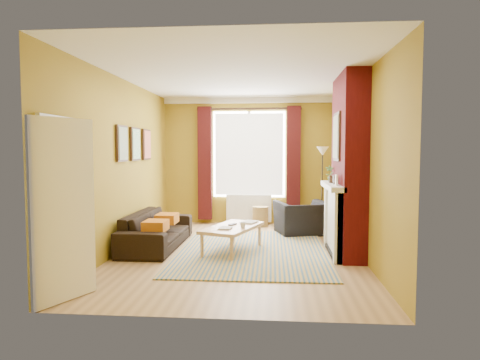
# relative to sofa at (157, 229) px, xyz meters

# --- Properties ---
(ground) EXTENTS (5.50, 5.50, 0.00)m
(ground) POSITION_rel_sofa_xyz_m (1.42, -0.26, -0.30)
(ground) COLOR olive
(ground) RESTS_ON ground
(room_walls) EXTENTS (3.82, 5.54, 2.83)m
(room_walls) POSITION_rel_sofa_xyz_m (2.06, 0.01, 1.09)
(room_walls) COLOR olive
(room_walls) RESTS_ON ground
(striped_rug) EXTENTS (2.41, 3.32, 0.02)m
(striped_rug) POSITION_rel_sofa_xyz_m (1.64, -0.19, -0.29)
(striped_rug) COLOR #2F5981
(striped_rug) RESTS_ON ground
(sofa) EXTENTS (0.82, 2.05, 0.59)m
(sofa) POSITION_rel_sofa_xyz_m (0.00, 0.00, 0.00)
(sofa) COLOR black
(sofa) RESTS_ON ground
(armchair) EXTENTS (1.18, 1.10, 0.63)m
(armchair) POSITION_rel_sofa_xyz_m (2.54, 1.32, 0.02)
(armchair) COLOR black
(armchair) RESTS_ON ground
(coffee_table) EXTENTS (1.00, 1.39, 0.42)m
(coffee_table) POSITION_rel_sofa_xyz_m (1.32, -0.24, 0.07)
(coffee_table) COLOR tan
(coffee_table) RESTS_ON ground
(wicker_stool) EXTENTS (0.43, 0.43, 0.43)m
(wicker_stool) POSITION_rel_sofa_xyz_m (1.68, 2.12, -0.08)
(wicker_stool) COLOR olive
(wicker_stool) RESTS_ON ground
(floor_lamp) EXTENTS (0.31, 0.31, 1.72)m
(floor_lamp) POSITION_rel_sofa_xyz_m (2.97, 1.85, 1.06)
(floor_lamp) COLOR black
(floor_lamp) RESTS_ON ground
(book_a) EXTENTS (0.22, 0.28, 0.02)m
(book_a) POSITION_rel_sofa_xyz_m (1.13, -0.47, 0.13)
(book_a) COLOR #999999
(book_a) RESTS_ON coffee_table
(book_b) EXTENTS (0.33, 0.37, 0.02)m
(book_b) POSITION_rel_sofa_xyz_m (1.47, 0.15, 0.13)
(book_b) COLOR #999999
(book_b) RESTS_ON coffee_table
(mug) EXTENTS (0.13, 0.13, 0.09)m
(mug) POSITION_rel_sofa_xyz_m (1.50, -0.39, 0.16)
(mug) COLOR #999999
(mug) RESTS_ON coffee_table
(tv_remote) EXTENTS (0.13, 0.17, 0.02)m
(tv_remote) POSITION_rel_sofa_xyz_m (1.31, -0.14, 0.13)
(tv_remote) COLOR #252528
(tv_remote) RESTS_ON coffee_table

